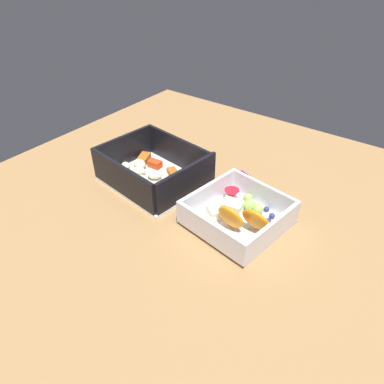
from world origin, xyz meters
The scene contains 4 objects.
table_surface centered at (0.00, 0.00, 1.00)cm, with size 80.00×80.00×2.00cm, color #9E7547.
pasta_container centered at (-10.53, 0.52, 4.13)cm, with size 18.87×16.03×6.64cm.
fruit_bowl centered at (8.33, -0.31, 3.75)cm, with size 15.36×15.51×5.49cm.
candy_bar centered at (4.71, 10.03, 2.60)cm, with size 7.00×2.40×1.20cm, color #51197A.
Camera 1 is at (27.72, -38.42, 39.03)cm, focal length 32.62 mm.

